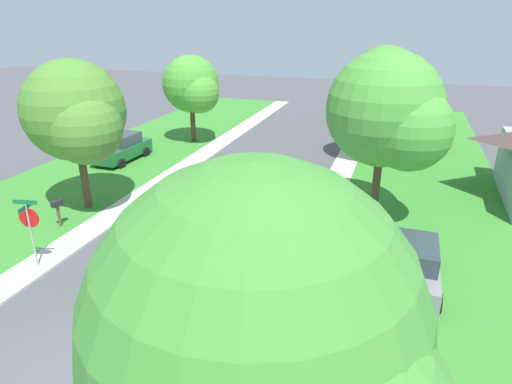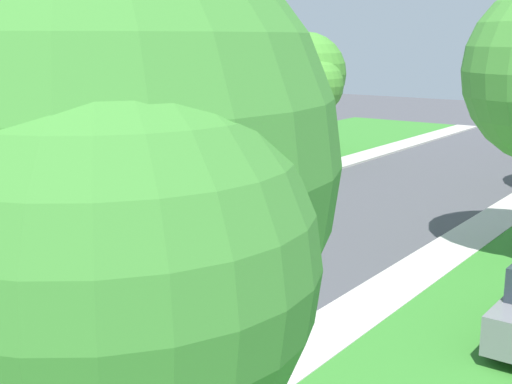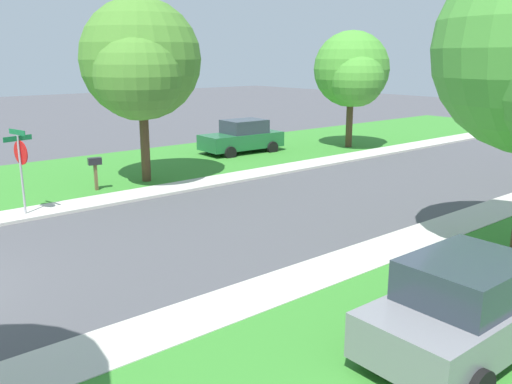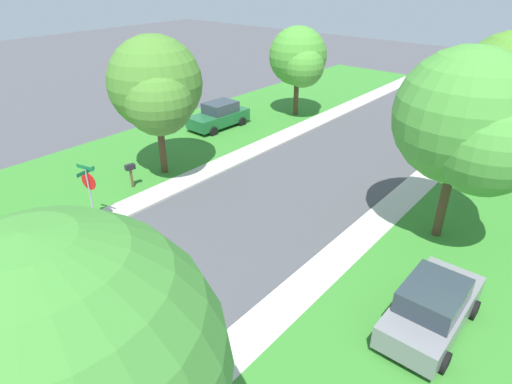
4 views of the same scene
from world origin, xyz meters
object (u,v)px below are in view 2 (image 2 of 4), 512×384
object	(u,v)px
tree_sidewalk_far	(307,77)
tree_across_left	(115,78)
stop_sign_far_corner	(16,193)
mailbox	(71,196)
tree_across_right	(95,185)
car_green_far_down_street	(193,153)

from	to	relation	value
tree_sidewalk_far	tree_across_left	size ratio (longest dim) A/B	0.88
stop_sign_far_corner	mailbox	bearing A→B (deg)	117.23
tree_across_right	mailbox	distance (m)	16.21
car_green_far_down_street	mailbox	bearing A→B (deg)	-72.28
stop_sign_far_corner	mailbox	distance (m)	3.53
car_green_far_down_street	tree_sidewalk_far	world-z (taller)	tree_sidewalk_far
stop_sign_far_corner	tree_across_right	xyz separation A→B (m)	(11.00, -6.53, 2.76)
tree_sidewalk_far	tree_across_left	bearing A→B (deg)	-88.11
stop_sign_far_corner	tree_across_right	size ratio (longest dim) A/B	0.38
stop_sign_far_corner	car_green_far_down_street	xyz separation A→B (m)	(-4.53, 12.33, -1.01)
stop_sign_far_corner	mailbox	xyz separation A→B (m)	(-1.56, 3.04, -0.88)
tree_sidewalk_far	tree_across_right	bearing A→B (deg)	-61.99
car_green_far_down_street	tree_across_left	world-z (taller)	tree_across_left
tree_across_left	tree_across_right	bearing A→B (deg)	-42.84
stop_sign_far_corner	tree_across_left	bearing A→B (deg)	106.53
tree_across_left	stop_sign_far_corner	bearing A→B (deg)	-73.47
car_green_far_down_street	stop_sign_far_corner	bearing A→B (deg)	-69.82
car_green_far_down_street	tree_across_left	distance (m)	8.73
tree_across_left	tree_sidewalk_far	bearing A→B (deg)	91.89
car_green_far_down_street	tree_across_right	xyz separation A→B (m)	(15.54, -18.86, 3.77)
tree_across_left	mailbox	size ratio (longest dim) A/B	5.45
stop_sign_far_corner	mailbox	world-z (taller)	stop_sign_far_corner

